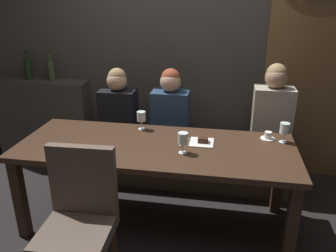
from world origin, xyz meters
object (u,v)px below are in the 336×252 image
Objects in this scene: espresso_cup at (268,136)px; banquette_bench at (170,162)px; diner_redhead at (118,106)px; dessert_plate at (202,142)px; diner_bearded at (170,109)px; fork_on_table at (184,142)px; wine_bottle_dark_red at (28,69)px; wine_bottle_pale_label at (51,70)px; diner_far_end at (272,111)px; wine_glass_far_left at (183,139)px; wine_glass_center_front at (285,129)px; wine_glass_far_right at (141,117)px; dining_table at (156,155)px; chair_near_side at (79,213)px.

banquette_bench is at bearing 154.35° from espresso_cup.
diner_redhead reaches higher than dessert_plate.
diner_bearded is 4.44× the size of fork_on_table.
wine_bottle_dark_red is at bearing 168.05° from diner_bearded.
diner_redhead is 0.97m from wine_bottle_pale_label.
espresso_cup is at bearing 34.17° from fork_on_table.
banquette_bench is at bearing 128.15° from fork_on_table.
banquette_bench is 7.67× the size of wine_bottle_dark_red.
diner_far_end is 1.09m from wine_glass_far_left.
wine_glass_far_left is (-0.77, -0.34, 0.00)m from wine_glass_center_front.
wine_glass_far_left is 1.00× the size of wine_glass_far_right.
espresso_cup is at bearing 17.04° from dining_table.
espresso_cup is at bearing -26.05° from diner_bearded.
dining_table is 1.81m from wine_bottle_pale_label.
chair_near_side is 1.08m from wine_glass_far_right.
wine_bottle_dark_red reaches higher than chair_near_side.
diner_bearded reaches higher than wine_glass_far_left.
wine_glass_far_right reaches higher than dessert_plate.
dessert_plate is (0.36, 0.10, 0.10)m from dining_table.
wine_glass_far_right is at bearing 178.17° from espresso_cup.
chair_near_side is 5.16× the size of dessert_plate.
diner_bearded is 6.29× the size of espresso_cup.
banquette_bench is 0.77m from wine_glass_far_right.
dessert_plate is at bearing 57.35° from wine_glass_far_left.
fork_on_table is (-0.67, -0.19, -0.02)m from espresso_cup.
diner_far_end reaches higher than dessert_plate.
diner_bearded is at bearing 76.34° from chair_near_side.
wine_glass_far_left is at bearing -132.09° from diner_far_end.
banquette_bench is 0.78m from diner_redhead.
fork_on_table is (0.76, -0.64, -0.05)m from diner_redhead.
banquette_bench is at bearing 90.00° from dining_table.
banquette_bench is at bearing -2.82° from diner_redhead.
diner_far_end reaches higher than fork_on_table.
espresso_cup is (-0.07, -0.43, -0.08)m from diner_far_end.
wine_glass_far_left is (0.23, -0.81, 0.63)m from banquette_bench.
wine_bottle_dark_red is 1.72× the size of dessert_plate.
diner_far_end is at bearing -8.44° from wine_bottle_pale_label.
banquette_bench is 20.83× the size of espresso_cup.
dessert_plate is at bearing -161.60° from espresso_cup.
diner_redhead is at bearing -16.41° from wine_bottle_dark_red.
diner_far_end is at bearing -0.26° from diner_bearded.
espresso_cup is at bearing -99.66° from diner_far_end.
wine_glass_far_right is at bearing 170.23° from fork_on_table.
diner_redhead is at bearing 145.01° from dessert_plate.
fork_on_table is at bearing -27.19° from wine_bottle_dark_red.
diner_redhead is at bearing 158.34° from fork_on_table.
chair_near_side reaches higher than wine_glass_far_left.
dining_table is at bearing -162.96° from espresso_cup.
wine_bottle_dark_red is 2.26m from wine_glass_far_left.
diner_bearded is at bearing 64.67° from wine_glass_far_right.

